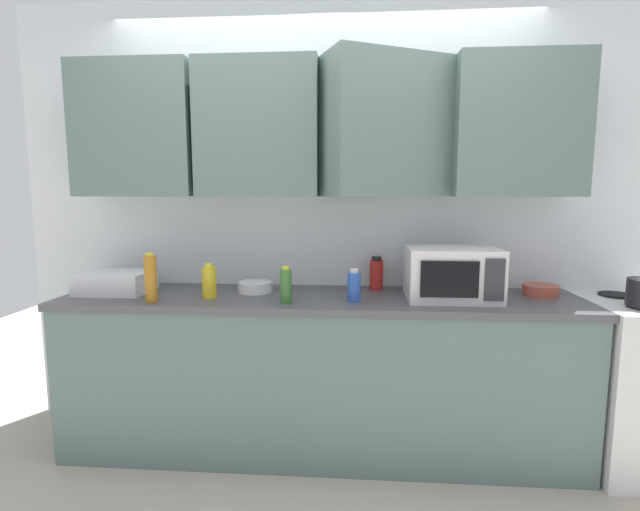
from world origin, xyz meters
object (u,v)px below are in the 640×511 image
Objects in this scene: bottle_yellow_mustard at (209,282)px; bowl_mixing_large at (255,287)px; bottle_red_sauce at (376,274)px; bottle_amber_vinegar at (151,278)px; dish_rack at (116,282)px; bottle_blue_cleaner at (354,286)px; microwave at (452,273)px; bottle_green_oil at (286,286)px; bowl_ceramic_small at (540,290)px.

bottle_yellow_mustard reaches higher than bowl_mixing_large.
bottle_amber_vinegar is (-1.19, -0.41, 0.03)m from bottle_red_sauce.
dish_rack is 1.38m from bottle_blue_cleaner.
microwave is at bearing -0.63° from dish_rack.
bottle_green_oil is at bearing -11.37° from bottle_yellow_mustard.
bottle_yellow_mustard is at bearing -176.53° from microwave.
bottle_blue_cleaner is 0.92× the size of bowl_ceramic_small.
bottle_blue_cleaner is at bearing -5.23° from dish_rack.
bottle_red_sauce reaches higher than bottle_blue_cleaner.
bottle_amber_vinegar reaches higher than bottle_blue_cleaner.
bottle_yellow_mustard is at bearing -173.46° from bowl_ceramic_small.
microwave is 1.26× the size of dish_rack.
bottle_amber_vinegar is at bearing -171.16° from bowl_ceramic_small.
microwave reaches higher than bottle_amber_vinegar.
dish_rack reaches higher than bowl_mixing_large.
bottle_yellow_mustard is 0.96m from bottle_red_sauce.
bottle_blue_cleaner is 0.88× the size of bowl_mixing_large.
bottle_yellow_mustard is 0.44m from bottle_green_oil.
bowl_ceramic_small is (2.11, 0.33, -0.10)m from bottle_amber_vinegar.
microwave is 2.51× the size of bottle_yellow_mustard.
bottle_red_sauce is (0.48, 0.38, 0.00)m from bottle_green_oil.
bottle_green_oil reaches higher than bottle_blue_cleaner.
bottle_blue_cleaner is at bearing -168.75° from microwave.
bottle_blue_cleaner is at bearing -18.98° from bowl_mixing_large.
bottle_red_sauce is at bearing 38.47° from bottle_green_oil.
dish_rack is 0.80m from bowl_mixing_large.
microwave is 1.90m from dish_rack.
bottle_blue_cleaner reaches higher than bowl_mixing_large.
bottle_green_oil is at bearing -169.23° from microwave.
bottle_amber_vinegar reaches higher than dish_rack.
bowl_ceramic_small is at bearing 12.02° from bottle_green_oil.
bowl_mixing_large is (-0.70, -0.13, -0.06)m from bottle_red_sauce.
bottle_yellow_mustard is 1.84m from bowl_ceramic_small.
microwave is 1.32m from bottle_yellow_mustard.
microwave is 2.45× the size of bottle_red_sauce.
dish_rack is 1.91× the size of bowl_mixing_large.
bottle_amber_vinegar is 2.13m from bowl_ceramic_small.
bottle_red_sauce reaches higher than bowl_mixing_large.
bottle_green_oil is at bearing -167.98° from bowl_ceramic_small.
bottle_yellow_mustard is 0.99× the size of bowl_ceramic_small.
dish_rack is at bearing 170.22° from bottle_yellow_mustard.
bowl_ceramic_small is at bearing 8.84° from bottle_amber_vinegar.
bottle_blue_cleaner is (1.37, -0.13, 0.02)m from dish_rack.
bottle_green_oil is at bearing 2.45° from bottle_amber_vinegar.
bottle_amber_vinegar reaches higher than bottle_green_oil.
bottle_red_sauce reaches higher than bowl_ceramic_small.
dish_rack is 0.59m from bottle_yellow_mustard.
bottle_green_oil is 1.11× the size of bottle_blue_cleaner.
bowl_mixing_large is (-0.57, 0.20, -0.05)m from bottle_blue_cleaner.
bottle_yellow_mustard is 0.96× the size of bowl_mixing_large.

